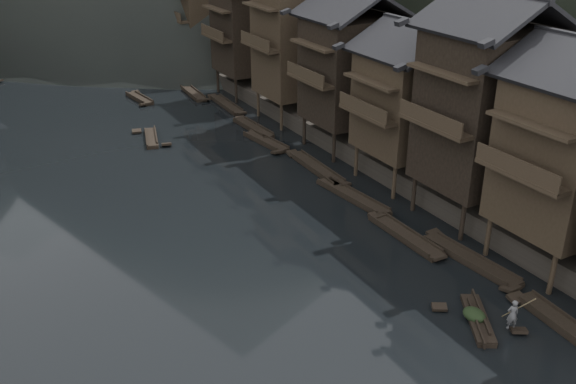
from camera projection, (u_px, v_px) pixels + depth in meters
water at (296, 338)px, 31.94m from camera, size 300.00×300.00×0.00m
right_bank at (382, 66)px, 78.68m from camera, size 40.00×200.00×1.80m
stilt_houses at (364, 50)px, 51.18m from camera, size 9.00×67.60×15.80m
moored_sampans at (311, 165)px, 51.71m from camera, size 3.18×56.55×0.47m
midriver_boats at (96, 102)px, 67.56m from camera, size 13.62×34.15×0.44m
stone_bridge at (33, 16)px, 86.84m from camera, size 40.00×6.00×9.00m
hero_sampan at (478, 319)px, 33.04m from camera, size 3.09×4.36×0.43m
cargo_heap at (475, 309)px, 32.91m from camera, size 1.02×1.33×0.61m
boatman at (513, 311)px, 31.87m from camera, size 0.72×0.60×1.68m
bamboo_pole at (524, 268)px, 30.93m from camera, size 1.11×2.77×3.22m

